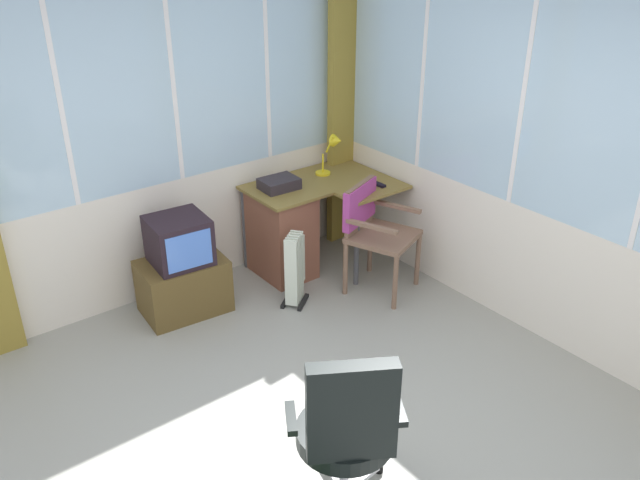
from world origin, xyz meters
TOP-DOWN VIEW (x-y plane):
  - ground at (0.00, 0.00)m, footprint 5.12×5.63m
  - north_window_panel at (0.00, 2.35)m, footprint 4.12×0.07m
  - east_window_panel at (2.09, 0.00)m, footprint 0.07×4.63m
  - curtain_corner at (1.96, 2.22)m, footprint 0.33×0.09m
  - desk at (1.15, 1.98)m, footprint 1.17×0.90m
  - desk_lamp at (1.69, 2.02)m, footprint 0.23×0.20m
  - tv_remote at (1.82, 1.59)m, footprint 0.05×0.15m
  - paper_tray at (1.12, 2.03)m, footprint 0.31×0.24m
  - wooden_armchair at (1.55, 1.36)m, footprint 0.62×0.63m
  - office_chair at (-0.09, -0.30)m, footprint 0.62×0.60m
  - tv_on_stand at (0.16, 1.95)m, footprint 0.68×0.49m
  - space_heater at (0.92, 1.53)m, footprint 0.29×0.27m

SIDE VIEW (x-z plane):
  - ground at x=0.00m, z-range -0.06..0.00m
  - space_heater at x=0.92m, z-range 0.01..0.61m
  - tv_on_stand at x=0.16m, z-range -0.05..0.74m
  - desk at x=1.15m, z-range 0.03..0.79m
  - office_chair at x=-0.09m, z-range 0.06..1.09m
  - wooden_armchair at x=1.55m, z-range 0.14..1.03m
  - tv_remote at x=1.82m, z-range 0.76..0.78m
  - paper_tray at x=1.12m, z-range 0.76..0.85m
  - desk_lamp at x=1.69m, z-range 0.81..1.17m
  - curtain_corner at x=1.96m, z-range 0.00..2.58m
  - east_window_panel at x=2.09m, z-range 0.00..2.68m
  - north_window_panel at x=0.00m, z-range 0.00..2.68m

